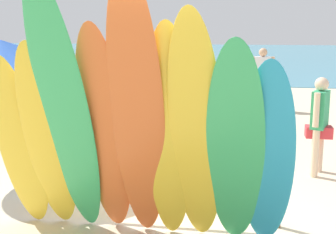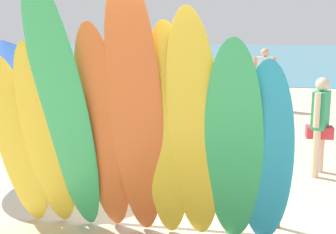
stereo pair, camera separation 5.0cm
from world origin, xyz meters
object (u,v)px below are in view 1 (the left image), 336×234
surfboard_yellow_6 (196,134)px  surfboard_teal_8 (267,158)px  beachgoer_photographing (262,74)px  surfboard_yellow_5 (169,137)px  surfboard_orange_4 (137,116)px  surfboard_yellow_0 (20,145)px  surfboard_orange_3 (105,135)px  beachgoer_midbeach (319,119)px  surfboard_rack (152,174)px  surfboard_green_7 (235,149)px  surfboard_yellow_1 (48,141)px  beachgoer_by_water (138,72)px  surfboard_green_2 (66,115)px  beach_umbrella (1,52)px  beach_chair_red (36,120)px

surfboard_yellow_6 → surfboard_teal_8: (0.68, 0.05, -0.22)m
surfboard_teal_8 → beachgoer_photographing: 8.19m
surfboard_teal_8 → beachgoer_photographing: (0.15, 8.19, -0.03)m
surfboard_yellow_5 → surfboard_teal_8: surfboard_yellow_5 is taller
surfboard_orange_4 → surfboard_teal_8: surfboard_orange_4 is taller
surfboard_yellow_0 → surfboard_yellow_6: (1.87, -0.08, 0.22)m
surfboard_orange_3 → beachgoer_midbeach: bearing=47.0°
surfboard_orange_3 → surfboard_yellow_5: 0.65m
surfboard_rack → surfboard_green_7: surfboard_green_7 is taller
beachgoer_midbeach → beachgoer_photographing: 5.56m
surfboard_yellow_5 → beachgoer_photographing: surfboard_yellow_5 is taller
surfboard_yellow_1 → beachgoer_midbeach: 4.09m
beachgoer_midbeach → surfboard_yellow_1: bearing=-28.0°
surfboard_yellow_0 → beachgoer_midbeach: surfboard_yellow_0 is taller
surfboard_teal_8 → beachgoer_by_water: size_ratio=1.36×
surfboard_green_2 → beachgoer_midbeach: bearing=48.8°
surfboard_yellow_0 → surfboard_green_2: (0.61, -0.20, 0.38)m
surfboard_orange_3 → beach_umbrella: 2.88m
surfboard_orange_3 → beachgoer_photographing: 8.38m
surfboard_orange_4 → beach_umbrella: (-2.48, 1.92, 0.47)m
surfboard_orange_3 → surfboard_green_7: surfboard_orange_3 is taller
surfboard_yellow_0 → beach_chair_red: surfboard_yellow_0 is taller
surfboard_orange_4 → surfboard_teal_8: (1.24, 0.11, -0.39)m
surfboard_green_2 → beachgoer_photographing: surfboard_green_2 is taller
surfboard_teal_8 → beach_umbrella: (-3.71, 1.82, 0.86)m
surfboard_yellow_1 → surfboard_green_7: 1.91m
beachgoer_photographing → surfboard_orange_4: bearing=-105.9°
beachgoer_photographing → surfboard_orange_3: bearing=-108.4°
surfboard_teal_8 → beachgoer_photographing: bearing=92.1°
beachgoer_photographing → beach_chair_red: size_ratio=2.01×
surfboard_orange_4 → surfboard_green_2: bearing=-176.8°
surfboard_rack → beachgoer_photographing: (1.41, 7.55, 0.41)m
beach_chair_red → beachgoer_photographing: bearing=60.4°
surfboard_yellow_5 → surfboard_yellow_6: size_ratio=0.94×
surfboard_yellow_0 → surfboard_green_2: surfboard_green_2 is taller
surfboard_yellow_0 → surfboard_green_2: bearing=-17.0°
beachgoer_photographing → surfboard_yellow_6: bearing=-102.1°
surfboard_teal_8 → beach_chair_red: size_ratio=2.48×
surfboard_green_7 → beach_chair_red: 5.52m
surfboard_yellow_6 → surfboard_green_2: bearing=-169.5°
surfboard_rack → surfboard_green_7: bearing=-36.1°
surfboard_green_2 → beach_chair_red: bearing=123.4°
surfboard_yellow_6 → beachgoer_by_water: bearing=112.3°
surfboard_orange_4 → beachgoer_midbeach: (2.10, 2.78, -0.52)m
surfboard_teal_8 → beachgoer_by_water: (-3.48, 9.07, -0.12)m
surfboard_orange_4 → surfboard_yellow_6: 0.59m
surfboard_green_2 → surfboard_yellow_6: size_ratio=1.16×
surfboard_orange_3 → beach_umbrella: bearing=138.7°
beach_umbrella → surfboard_orange_3: bearing=-40.7°
surfboard_yellow_6 → beachgoer_by_water: 9.55m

